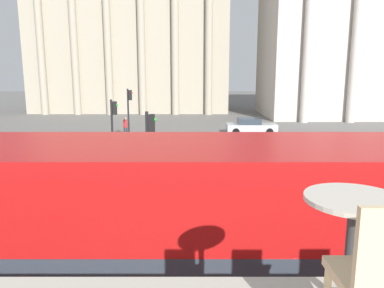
{
  "coord_description": "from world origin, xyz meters",
  "views": [
    {
      "loc": [
        0.66,
        -2.49,
        5.21
      ],
      "look_at": [
        0.62,
        15.51,
        1.73
      ],
      "focal_mm": 35.0,
      "sensor_mm": 36.0,
      "label": 1
    }
  ],
  "objects": [
    {
      "name": "cafe_dining_table",
      "position": [
        1.64,
        -0.35,
        4.28
      ],
      "size": [
        0.6,
        0.6,
        0.73
      ],
      "color": "#2D2D30",
      "rests_on": "cafe_floor_slab"
    },
    {
      "name": "pedestrian_blue",
      "position": [
        -0.77,
        16.89,
        1.06
      ],
      "size": [
        0.32,
        0.32,
        1.83
      ],
      "rotation": [
        0.0,
        0.0,
        2.67
      ],
      "color": "#282B33",
      "rests_on": "ground_plane"
    },
    {
      "name": "pedestrian_red",
      "position": [
        -4.73,
        27.49,
        0.92
      ],
      "size": [
        0.32,
        0.32,
        1.6
      ],
      "rotation": [
        0.0,
        0.0,
        0.99
      ],
      "color": "#282B33",
      "rests_on": "ground_plane"
    },
    {
      "name": "double_decker_bus",
      "position": [
        1.36,
        3.41,
        2.27
      ],
      "size": [
        11.25,
        2.68,
        4.07
      ],
      "rotation": [
        0.0,
        0.0,
        0.08
      ],
      "color": "black",
      "rests_on": "ground_plane"
    },
    {
      "name": "traffic_light_near",
      "position": [
        -0.9,
        10.96,
        2.49
      ],
      "size": [
        0.42,
        0.24,
        3.81
      ],
      "color": "black",
      "rests_on": "ground_plane"
    },
    {
      "name": "traffic_light_far",
      "position": [
        -3.77,
        23.86,
        2.64
      ],
      "size": [
        0.42,
        0.24,
        4.05
      ],
      "color": "black",
      "rests_on": "ground_plane"
    },
    {
      "name": "car_silver",
      "position": [
        5.67,
        29.06,
        0.7
      ],
      "size": [
        4.2,
        1.93,
        1.35
      ],
      "rotation": [
        0.0,
        0.0,
        6.03
      ],
      "color": "black",
      "rests_on": "ground_plane"
    },
    {
      "name": "plaza_building_left",
      "position": [
        -7.42,
        49.18,
        10.55
      ],
      "size": [
        25.82,
        11.47,
        21.12
      ],
      "color": "#A39984",
      "rests_on": "ground_plane"
    },
    {
      "name": "traffic_light_mid",
      "position": [
        -3.55,
        17.37,
        2.47
      ],
      "size": [
        0.42,
        0.24,
        3.77
      ],
      "color": "black",
      "rests_on": "ground_plane"
    }
  ]
}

